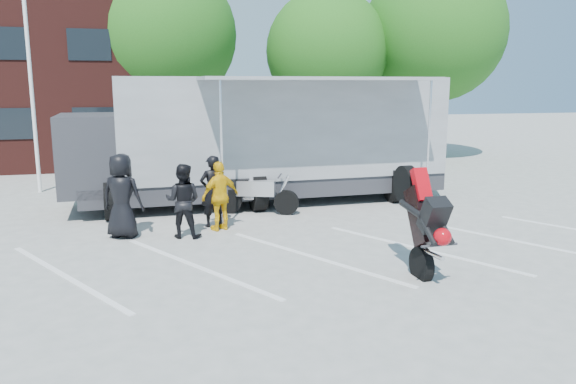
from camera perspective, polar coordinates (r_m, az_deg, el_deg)
name	(u,v)px	position (r m, az deg, el deg)	size (l,w,h in m)	color
ground	(318,273)	(10.67, 3.11, -8.26)	(100.00, 100.00, 0.00)	#AAAAA5
parking_bay_lines	(304,257)	(11.58, 1.63, -6.67)	(18.00, 5.00, 0.01)	white
flagpole	(36,34)	(19.94, -24.26, 14.45)	(1.61, 0.12, 8.00)	white
tree_left	(166,35)	(25.72, -12.31, 15.28)	(6.12, 6.12, 8.64)	#382314
tree_mid	(327,51)	(25.93, 3.97, 14.08)	(5.44, 5.44, 7.68)	#382314
tree_right	(435,31)	(27.51, 14.67, 15.52)	(6.46, 6.46, 9.12)	#382314
transporter_truck	(267,202)	(16.98, -2.17, -1.00)	(11.62, 5.60, 3.70)	#9B9EA3
parked_motorcycle	(258,214)	(15.41, -3.06, -2.24)	(0.76, 2.29, 1.20)	#B8B8BD
stunt_bike_rider	(404,267)	(11.26, 11.71, -7.43)	(0.89, 1.89, 2.22)	black
spectator_leather_a	(122,196)	(13.41, -16.52, -0.39)	(0.96, 0.62, 1.96)	black
spectator_leather_b	(212,191)	(14.01, -7.68, 0.08)	(0.65, 0.43, 1.78)	black
spectator_leather_c	(183,201)	(13.12, -10.62, -0.89)	(0.84, 0.65, 1.72)	black
spectator_hivis	(220,196)	(13.63, -6.90, -0.41)	(0.99, 0.41, 1.69)	yellow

